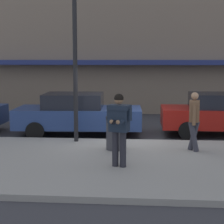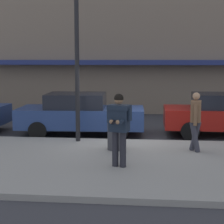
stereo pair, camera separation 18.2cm
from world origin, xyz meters
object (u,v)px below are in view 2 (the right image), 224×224
Objects in this scene: man_texting_on_phone at (119,122)px; pedestrian_dark_coat at (196,118)px; parked_sedan_mid at (80,114)px; trash_bin at (116,133)px; street_lamp_post at (77,47)px.

man_texting_on_phone is 2.70m from pedestrian_dark_coat.
trash_bin is at bearing -58.87° from parked_sedan_mid.
parked_sedan_mid is at bearing 112.28° from man_texting_on_phone.
street_lamp_post is (-3.59, 0.98, 2.03)m from pedestrian_dark_coat.
parked_sedan_mid is at bearing 97.91° from street_lamp_post.
pedestrian_dark_coat is (2.04, 1.77, -0.14)m from man_texting_on_phone.
man_texting_on_phone reaches higher than parked_sedan_mid.
man_texting_on_phone reaches higher than pedestrian_dark_coat.
parked_sedan_mid is 2.83m from street_lamp_post.
pedestrian_dark_coat is at bearing 40.92° from man_texting_on_phone.
man_texting_on_phone is 3.68m from street_lamp_post.
pedestrian_dark_coat is 1.74× the size of trash_bin.
pedestrian_dark_coat is 2.31m from trash_bin.
parked_sedan_mid is 0.94× the size of street_lamp_post.
man_texting_on_phone is at bearing -60.59° from street_lamp_post.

